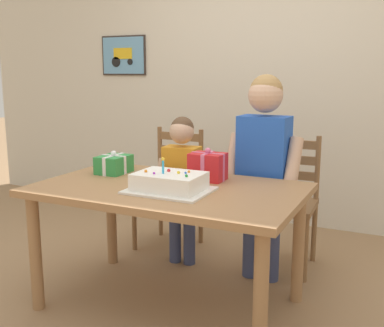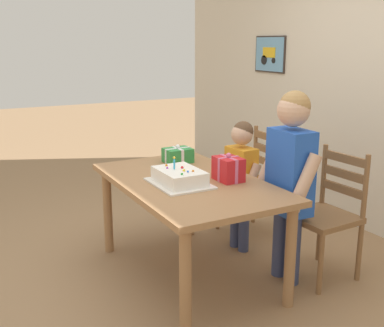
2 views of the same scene
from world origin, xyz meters
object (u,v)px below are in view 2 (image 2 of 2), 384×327
Objects in this scene: gift_box_beside_cake at (228,169)px; chair_left at (252,182)px; dining_table at (188,193)px; chair_right at (327,214)px; child_older at (290,169)px; birthday_cake at (179,177)px; gift_box_red_large at (178,155)px; child_younger at (241,173)px.

gift_box_beside_cake is 0.23× the size of chair_left.
chair_right reaches higher than dining_table.
gift_box_beside_cake is 0.42m from child_older.
birthday_cake is 0.60m from gift_box_red_large.
gift_box_beside_cake is at bearing -46.87° from chair_left.
dining_table is 0.18m from birthday_cake.
child_younger is at bearing 135.35° from gift_box_beside_cake.
chair_left is 0.42m from child_younger.
child_older is (-0.08, -0.29, 0.35)m from chair_right.
child_older is (0.24, 0.34, 0.01)m from gift_box_beside_cake.
gift_box_red_large is at bearing 154.30° from birthday_cake.
gift_box_beside_cake is at bearing -124.97° from child_older.
child_older is at bearing 55.03° from gift_box_beside_cake.
chair_right is at bearing 37.04° from gift_box_red_large.
child_older is at bearing 65.03° from birthday_cake.
gift_box_beside_cake reaches higher than dining_table.
chair_left is 0.87× the size of child_younger.
gift_box_red_large is 0.20× the size of child_younger.
dining_table is 0.72m from child_older.
chair_right is 0.74m from child_younger.
chair_left and chair_right have the same top height.
chair_right is (0.91, 0.00, 0.00)m from chair_left.
birthday_cake is at bearing -112.18° from chair_right.
birthday_cake is 2.12× the size of gift_box_beside_cake.
birthday_cake is 2.04× the size of gift_box_red_large.
chair_right is (0.94, 0.71, -0.31)m from gift_box_red_large.
dining_table is at bearing -62.49° from chair_left.
chair_left reaches higher than birthday_cake.
birthday_cake is at bearing -25.70° from gift_box_red_large.
gift_box_beside_cake reaches higher than birthday_cake.
gift_box_red_large is at bearing -172.90° from gift_box_beside_cake.
dining_table is 1.00m from chair_left.
gift_box_red_large is 0.23× the size of chair_left.
dining_table is 6.96× the size of gift_box_red_large.
birthday_cake is at bearing -114.97° from child_older.
gift_box_red_large is 0.96m from child_older.
child_older reaches higher than gift_box_beside_cake.
chair_right is (0.32, 0.63, -0.34)m from gift_box_beside_cake.
child_older is (0.32, 0.68, 0.05)m from birthday_cake.
birthday_cake is 1.09m from chair_right.
child_older is (0.86, 0.42, 0.04)m from gift_box_red_large.
child_older is at bearing -105.17° from chair_right.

